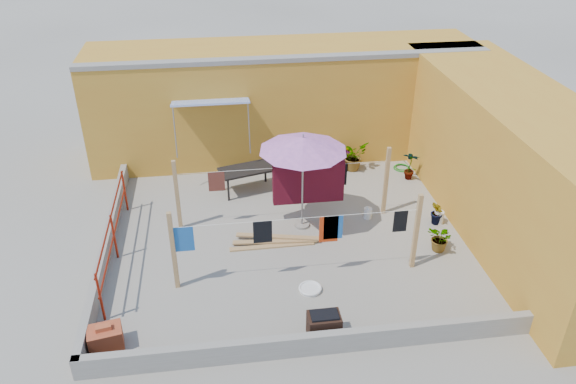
# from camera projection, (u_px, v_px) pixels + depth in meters

# --- Properties ---
(ground) EXTENTS (80.00, 80.00, 0.00)m
(ground) POSITION_uv_depth(u_px,v_px,m) (289.00, 238.00, 13.06)
(ground) COLOR #9E998E
(ground) RESTS_ON ground
(wall_back) EXTENTS (11.00, 3.27, 3.21)m
(wall_back) POSITION_uv_depth(u_px,v_px,m) (283.00, 100.00, 16.33)
(wall_back) COLOR #BD8729
(wall_back) RESTS_ON ground
(wall_right) EXTENTS (2.40, 9.00, 3.20)m
(wall_right) POSITION_uv_depth(u_px,v_px,m) (513.00, 164.00, 12.87)
(wall_right) COLOR #BD8729
(wall_right) RESTS_ON ground
(parapet_front) EXTENTS (8.30, 0.16, 0.44)m
(parapet_front) POSITION_uv_depth(u_px,v_px,m) (316.00, 344.00, 9.89)
(parapet_front) COLOR gray
(parapet_front) RESTS_ON ground
(parapet_left) EXTENTS (0.16, 7.30, 0.44)m
(parapet_left) POSITION_uv_depth(u_px,v_px,m) (107.00, 245.00, 12.47)
(parapet_left) COLOR gray
(parapet_left) RESTS_ON ground
(red_railing) EXTENTS (0.05, 4.20, 1.10)m
(red_railing) POSITION_uv_depth(u_px,v_px,m) (113.00, 230.00, 12.08)
(red_railing) COLOR maroon
(red_railing) RESTS_ON ground
(clothesline_rig) EXTENTS (5.09, 2.35, 1.80)m
(clothesline_rig) POSITION_uv_depth(u_px,v_px,m) (305.00, 188.00, 13.10)
(clothesline_rig) COLOR tan
(clothesline_rig) RESTS_ON ground
(patio_umbrella) EXTENTS (2.32, 2.32, 2.41)m
(patio_umbrella) POSITION_uv_depth(u_px,v_px,m) (303.00, 145.00, 12.43)
(patio_umbrella) COLOR gray
(patio_umbrella) RESTS_ON ground
(outdoor_table) EXTENTS (1.56, 1.07, 0.67)m
(outdoor_table) POSITION_uv_depth(u_px,v_px,m) (247.00, 171.00, 14.70)
(outdoor_table) COLOR black
(outdoor_table) RESTS_ON ground
(brick_stack) EXTENTS (0.67, 0.54, 0.52)m
(brick_stack) POSITION_uv_depth(u_px,v_px,m) (106.00, 338.00, 9.99)
(brick_stack) COLOR #B24929
(brick_stack) RESTS_ON ground
(lumber_pile) EXTENTS (2.09, 0.59, 0.13)m
(lumber_pile) POSITION_uv_depth(u_px,v_px,m) (275.00, 241.00, 12.85)
(lumber_pile) COLOR tan
(lumber_pile) RESTS_ON ground
(brazier) EXTENTS (0.60, 0.40, 0.54)m
(brazier) POSITION_uv_depth(u_px,v_px,m) (324.00, 326.00, 10.22)
(brazier) COLOR black
(brazier) RESTS_ON ground
(white_basin) EXTENTS (0.48, 0.48, 0.08)m
(white_basin) POSITION_uv_depth(u_px,v_px,m) (310.00, 289.00, 11.44)
(white_basin) COLOR silver
(white_basin) RESTS_ON ground
(water_jug_a) EXTENTS (0.23, 0.23, 0.36)m
(water_jug_a) POSITION_uv_depth(u_px,v_px,m) (439.00, 217.00, 13.57)
(water_jug_a) COLOR silver
(water_jug_a) RESTS_ON ground
(water_jug_b) EXTENTS (0.20, 0.20, 0.32)m
(water_jug_b) POSITION_uv_depth(u_px,v_px,m) (368.00, 213.00, 13.76)
(water_jug_b) COLOR silver
(water_jug_b) RESTS_ON ground
(green_hose) EXTENTS (0.48, 0.48, 0.07)m
(green_hose) POSITION_uv_depth(u_px,v_px,m) (402.00, 168.00, 16.07)
(green_hose) COLOR #1B7B1B
(green_hose) RESTS_ON ground
(plant_back_a) EXTENTS (0.99, 0.97, 0.84)m
(plant_back_a) POSITION_uv_depth(u_px,v_px,m) (353.00, 156.00, 15.86)
(plant_back_a) COLOR #1B5718
(plant_back_a) RESTS_ON ground
(plant_back_b) EXTENTS (0.40, 0.40, 0.71)m
(plant_back_b) POSITION_uv_depth(u_px,v_px,m) (346.00, 158.00, 15.87)
(plant_back_b) COLOR #1B5718
(plant_back_b) RESTS_ON ground
(plant_right_a) EXTENTS (0.54, 0.51, 0.85)m
(plant_right_a) POSITION_uv_depth(u_px,v_px,m) (410.00, 165.00, 15.35)
(plant_right_a) COLOR #1B5718
(plant_right_a) RESTS_ON ground
(plant_right_b) EXTENTS (0.32, 0.38, 0.65)m
(plant_right_b) POSITION_uv_depth(u_px,v_px,m) (437.00, 213.00, 13.43)
(plant_right_b) COLOR #1B5718
(plant_right_b) RESTS_ON ground
(plant_right_c) EXTENTS (0.69, 0.73, 0.64)m
(plant_right_c) POSITION_uv_depth(u_px,v_px,m) (441.00, 239.00, 12.50)
(plant_right_c) COLOR #1B5718
(plant_right_c) RESTS_ON ground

